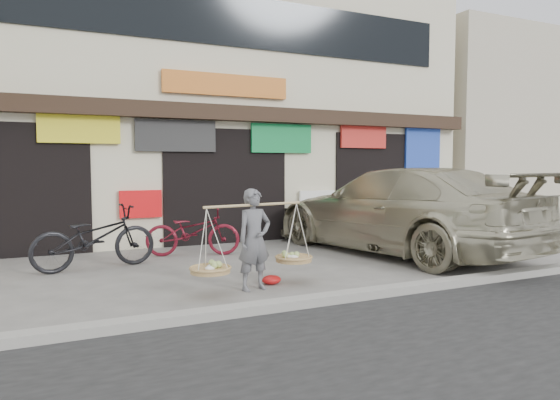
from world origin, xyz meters
name	(u,v)px	position (x,y,z in m)	size (l,w,h in m)	color
ground	(292,271)	(0.00, 0.00, 0.00)	(70.00, 70.00, 0.00)	slate
kerb	(357,295)	(0.00, -2.00, 0.06)	(70.00, 0.25, 0.12)	gray
shophouse_block	(193,109)	(0.00, 6.42, 3.45)	(14.00, 6.32, 7.00)	beige
neighbor_east	(511,132)	(13.50, 7.00, 3.20)	(12.00, 7.00, 6.40)	#B6AD97
street_vendor	(254,244)	(-1.08, -0.91, 0.69)	(1.99, 0.81, 1.50)	#5E5E63
bike_0	(95,237)	(-3.10, 1.66, 0.57)	(0.75, 2.16, 1.13)	black
bike_2	(193,231)	(-1.17, 2.21, 0.50)	(0.66, 1.90, 1.00)	maroon
suv	(398,210)	(2.87, 0.76, 0.90)	(3.55, 6.54, 1.80)	#B2AC90
red_bag	(271,280)	(-0.72, -0.71, 0.07)	(0.31, 0.25, 0.14)	red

